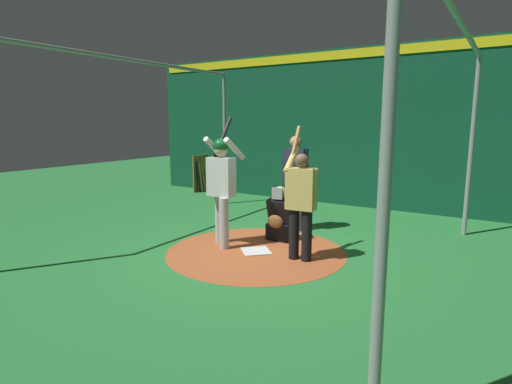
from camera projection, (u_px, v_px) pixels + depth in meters
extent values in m
plane|color=#287A38|center=(256.00, 252.00, 6.43)|extent=(27.62, 27.62, 0.00)
cylinder|color=#AD562D|center=(256.00, 251.00, 6.43)|extent=(2.80, 2.80, 0.01)
cube|color=white|center=(256.00, 251.00, 6.43)|extent=(0.59, 0.59, 0.01)
cylinder|color=#B3B3B7|center=(224.00, 224.00, 6.51)|extent=(0.15, 0.15, 0.83)
cylinder|color=#B3B3B7|center=(220.00, 218.00, 6.85)|extent=(0.15, 0.15, 0.83)
cube|color=silver|center=(221.00, 177.00, 6.56)|extent=(0.22, 0.44, 0.62)
cylinder|color=silver|center=(235.00, 149.00, 6.46)|extent=(0.50, 0.09, 0.39)
cylinder|color=silver|center=(215.00, 148.00, 6.67)|extent=(0.50, 0.09, 0.39)
sphere|color=tan|center=(221.00, 150.00, 6.48)|extent=(0.21, 0.21, 0.21)
sphere|color=#0F4C23|center=(221.00, 146.00, 6.47)|extent=(0.24, 0.24, 0.24)
cylinder|color=black|center=(222.00, 139.00, 6.71)|extent=(0.54, 0.06, 0.73)
cube|color=black|center=(281.00, 231.00, 7.09)|extent=(0.40, 0.40, 0.29)
cube|color=black|center=(280.00, 211.00, 7.00)|extent=(0.30, 0.40, 0.47)
sphere|color=beige|center=(280.00, 193.00, 6.92)|extent=(0.22, 0.22, 0.22)
cube|color=gray|center=(277.00, 194.00, 6.84)|extent=(0.03, 0.19, 0.19)
ellipsoid|color=brown|center=(275.00, 222.00, 6.75)|extent=(0.12, 0.28, 0.22)
cylinder|color=#4C4C51|center=(299.00, 208.00, 7.60)|extent=(0.15, 0.15, 0.85)
cylinder|color=#4C4C51|center=(290.00, 207.00, 7.71)|extent=(0.15, 0.15, 0.85)
cube|color=#1E2338|center=(295.00, 167.00, 7.52)|extent=(0.22, 0.42, 0.67)
cylinder|color=#1E2338|center=(305.00, 165.00, 7.41)|extent=(0.09, 0.09, 0.57)
cylinder|color=#1E2338|center=(286.00, 163.00, 7.62)|extent=(0.09, 0.09, 0.57)
sphere|color=#9E704C|center=(296.00, 142.00, 7.45)|extent=(0.22, 0.22, 0.22)
cylinder|color=black|center=(307.00, 236.00, 5.95)|extent=(0.15, 0.15, 0.76)
cylinder|color=black|center=(294.00, 234.00, 6.04)|extent=(0.15, 0.15, 0.76)
cube|color=tan|center=(301.00, 189.00, 5.88)|extent=(0.25, 0.43, 0.60)
cylinder|color=tan|center=(315.00, 187.00, 5.78)|extent=(0.09, 0.09, 0.51)
cylinder|color=tan|center=(291.00, 160.00, 5.99)|extent=(0.45, 0.12, 0.39)
sphere|color=brown|center=(302.00, 161.00, 5.81)|extent=(0.20, 0.20, 0.20)
cylinder|color=olive|center=(294.00, 151.00, 6.04)|extent=(0.47, 0.09, 0.74)
cube|color=#0F472D|center=(352.00, 129.00, 9.71)|extent=(0.20, 11.62, 3.68)
cube|color=yellow|center=(354.00, 53.00, 9.33)|extent=(0.03, 11.38, 0.20)
cylinder|color=gray|center=(225.00, 141.00, 9.90)|extent=(0.08, 0.08, 3.09)
cylinder|color=gray|center=(471.00, 149.00, 7.13)|extent=(0.08, 0.08, 3.09)
cylinder|color=gray|center=(384.00, 203.00, 2.42)|extent=(0.08, 0.08, 3.09)
cylinder|color=gray|center=(129.00, 60.00, 7.28)|extent=(5.63, 0.07, 0.07)
cylinder|color=gray|center=(460.00, 22.00, 4.51)|extent=(5.63, 0.07, 0.07)
cube|color=olive|center=(204.00, 173.00, 11.99)|extent=(0.94, 0.04, 1.05)
cylinder|color=olive|center=(213.00, 174.00, 12.29)|extent=(0.06, 0.20, 0.89)
cylinder|color=tan|center=(211.00, 174.00, 12.18)|extent=(0.06, 0.19, 0.90)
cylinder|color=black|center=(208.00, 176.00, 12.09)|extent=(0.06, 0.20, 0.80)
cylinder|color=tan|center=(206.00, 175.00, 11.98)|extent=(0.06, 0.17, 0.91)
cylinder|color=tan|center=(203.00, 176.00, 11.88)|extent=(0.06, 0.20, 0.90)
cylinder|color=tan|center=(200.00, 177.00, 11.79)|extent=(0.06, 0.17, 0.83)
cylinder|color=black|center=(198.00, 177.00, 11.68)|extent=(0.06, 0.15, 0.89)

